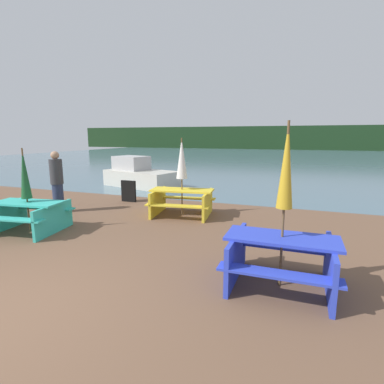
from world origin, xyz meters
TOP-DOWN VIEW (x-y plane):
  - water at (0.00, 32.46)m, footprint 60.00×50.00m
  - far_treeline at (0.00, 52.46)m, footprint 80.00×1.60m
  - picnic_table_blue at (3.44, 2.16)m, footprint 1.66×1.38m
  - picnic_table_teal at (-2.45, 2.87)m, footprint 1.80×1.60m
  - picnic_table_yellow at (0.46, 5.53)m, footprint 1.94×1.60m
  - umbrella_darkgreen at (-2.45, 2.87)m, footprint 0.24×0.24m
  - umbrella_white at (0.46, 5.53)m, footprint 0.32×0.32m
  - umbrella_gold at (3.44, 2.16)m, footprint 0.24×0.24m
  - boat at (-3.35, 9.70)m, footprint 3.69×2.44m
  - person at (-3.20, 4.60)m, footprint 0.37×0.37m
  - signboard at (-1.98, 6.59)m, footprint 0.55×0.08m

SIDE VIEW (x-z plane):
  - water at x=0.00m, z-range 0.00..0.00m
  - signboard at x=-1.98m, z-range 0.00..0.75m
  - picnic_table_teal at x=-2.45m, z-range 0.08..0.81m
  - picnic_table_yellow at x=0.46m, z-range 0.08..0.84m
  - picnic_table_blue at x=3.44m, z-range 0.07..0.86m
  - boat at x=-3.35m, z-range -0.17..1.18m
  - person at x=-3.20m, z-range 0.00..1.84m
  - umbrella_darkgreen at x=-2.45m, z-range 0.39..2.40m
  - umbrella_white at x=0.46m, z-range 0.53..2.75m
  - umbrella_gold at x=3.44m, z-range 0.59..3.08m
  - far_treeline at x=0.00m, z-range 0.00..4.00m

